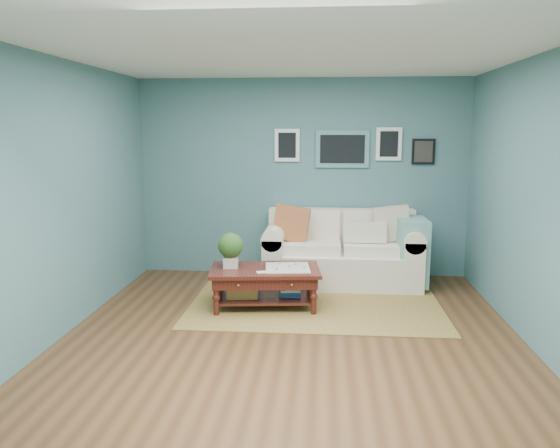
# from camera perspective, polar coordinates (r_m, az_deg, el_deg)

# --- Properties ---
(room_shell) EXTENTS (5.00, 5.02, 2.70)m
(room_shell) POSITION_cam_1_polar(r_m,az_deg,el_deg) (5.12, 1.40, 2.50)
(room_shell) COLOR brown
(room_shell) RESTS_ON ground
(area_rug) EXTENTS (2.88, 2.31, 0.01)m
(area_rug) POSITION_cam_1_polar(r_m,az_deg,el_deg) (6.62, 3.73, -7.82)
(area_rug) COLOR brown
(area_rug) RESTS_ON ground
(loveseat) EXTENTS (2.07, 0.94, 1.06)m
(loveseat) POSITION_cam_1_polar(r_m,az_deg,el_deg) (7.23, 7.16, -2.86)
(loveseat) COLOR white
(loveseat) RESTS_ON ground
(coffee_table) EXTENTS (1.30, 0.85, 0.86)m
(coffee_table) POSITION_cam_1_polar(r_m,az_deg,el_deg) (6.23, -2.18, -5.33)
(coffee_table) COLOR #370D0C
(coffee_table) RESTS_ON ground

